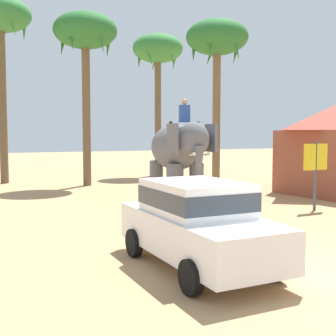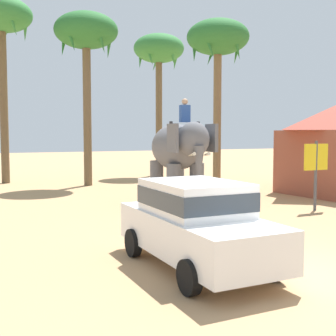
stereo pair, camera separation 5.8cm
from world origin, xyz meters
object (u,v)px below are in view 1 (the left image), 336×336
at_px(palm_tree_far_back, 158,53).
at_px(palm_tree_leaning_seaward, 217,42).
at_px(palm_tree_left_of_road, 85,36).
at_px(signboard_yellow, 315,162).
at_px(elephant_with_mahout, 178,152).
at_px(palm_tree_behind_elephant, 0,21).
at_px(car_sedan_foreground, 197,221).

distance_m(palm_tree_far_back, palm_tree_leaning_seaward, 6.26).
height_order(palm_tree_left_of_road, signboard_yellow, palm_tree_left_of_road).
distance_m(palm_tree_left_of_road, palm_tree_far_back, 6.84).
bearing_deg(signboard_yellow, palm_tree_left_of_road, 115.18).
relative_size(elephant_with_mahout, palm_tree_left_of_road, 0.45).
bearing_deg(elephant_with_mahout, palm_tree_behind_elephant, 115.19).
bearing_deg(elephant_with_mahout, palm_tree_left_of_road, 99.59).
bearing_deg(palm_tree_left_of_road, signboard_yellow, -64.82).
xyz_separation_m(car_sedan_foreground, elephant_with_mahout, (3.14, 6.99, 1.06)).
bearing_deg(palm_tree_behind_elephant, elephant_with_mahout, -64.81).
bearing_deg(car_sedan_foreground, palm_tree_behind_elephant, 96.10).
bearing_deg(car_sedan_foreground, palm_tree_leaning_seaward, 56.65).
relative_size(palm_tree_behind_elephant, palm_tree_leaning_seaward, 1.15).
xyz_separation_m(palm_tree_far_back, signboard_yellow, (-0.65, -14.52, -6.08)).
distance_m(palm_tree_behind_elephant, palm_tree_left_of_road, 4.87).
distance_m(palm_tree_behind_elephant, palm_tree_leaning_seaward, 11.40).
distance_m(elephant_with_mahout, palm_tree_far_back, 13.59).
bearing_deg(palm_tree_left_of_road, elephant_with_mahout, -80.41).
distance_m(elephant_with_mahout, palm_tree_behind_elephant, 13.51).
relative_size(palm_tree_behind_elephant, signboard_yellow, 4.08).
distance_m(car_sedan_foreground, palm_tree_behind_elephant, 19.34).
distance_m(elephant_with_mahout, palm_tree_left_of_road, 9.61).
relative_size(car_sedan_foreground, palm_tree_far_back, 0.46).
xyz_separation_m(palm_tree_behind_elephant, palm_tree_left_of_road, (3.73, -2.98, -0.98)).
distance_m(car_sedan_foreground, signboard_yellow, 7.98).
bearing_deg(elephant_with_mahout, car_sedan_foreground, -114.20).
bearing_deg(palm_tree_left_of_road, palm_tree_leaning_seaward, -21.58).
height_order(car_sedan_foreground, elephant_with_mahout, elephant_with_mahout).
distance_m(car_sedan_foreground, elephant_with_mahout, 7.73).
xyz_separation_m(palm_tree_behind_elephant, signboard_yellow, (8.78, -13.73, -6.85)).
bearing_deg(car_sedan_foreground, palm_tree_left_of_road, 82.88).
relative_size(elephant_with_mahout, palm_tree_leaning_seaward, 0.46).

